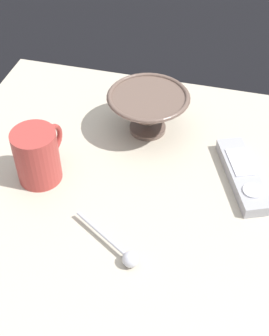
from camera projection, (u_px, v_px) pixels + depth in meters
The scene contains 6 objects.
ground_plane at pixel (123, 200), 0.79m from camera, with size 6.00×6.00×0.00m, color black.
table at pixel (123, 192), 0.77m from camera, with size 0.66×0.63×0.04m.
cereal_bowl at pixel (148, 111), 0.83m from camera, with size 0.15×0.15×0.08m.
coffee_mug at pixel (38, 155), 0.74m from camera, with size 0.07×0.11×0.09m.
teaspoon at pixel (124, 253), 0.65m from camera, with size 0.11×0.08×0.02m.
tv_remote_near at pixel (243, 175), 0.76m from camera, with size 0.11×0.17×0.02m.
Camera 1 is at (-0.15, 0.50, 0.59)m, focal length 49.27 mm.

